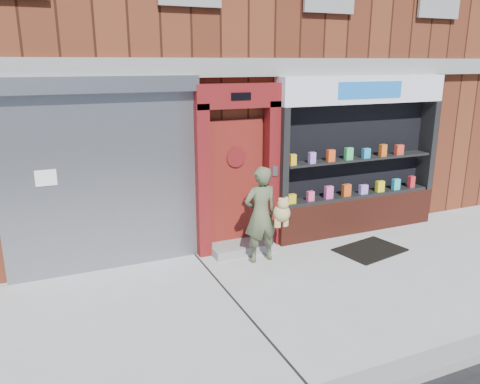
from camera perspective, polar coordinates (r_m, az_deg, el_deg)
ground at (r=7.34m, az=11.11°, el=-10.91°), size 80.00×80.00×0.00m
curb at (r=5.93m, az=23.54°, el=-18.31°), size 60.00×0.30×0.12m
building at (r=12.00m, az=-5.08°, el=19.17°), size 12.00×8.16×8.00m
shutter_bay at (r=7.48m, az=-16.58°, el=3.21°), size 3.10×0.30×3.04m
red_door_bay at (r=8.04m, az=-0.29°, el=2.80°), size 1.52×0.58×2.90m
pharmacy_bay at (r=9.28m, az=14.17°, el=3.50°), size 3.50×0.41×3.00m
woman at (r=7.72m, az=2.75°, el=-2.73°), size 0.79×0.46×1.63m
doormat at (r=8.69m, az=15.57°, el=-6.81°), size 1.27×1.00×0.03m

